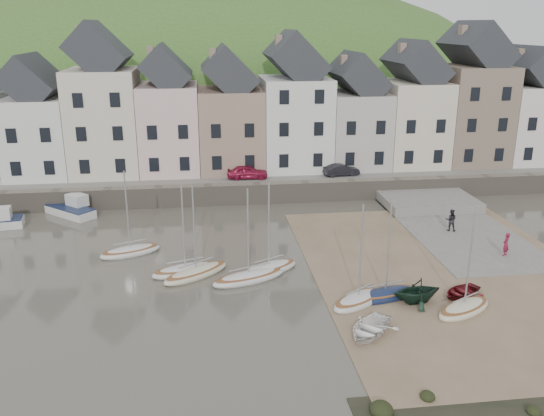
{
  "coord_description": "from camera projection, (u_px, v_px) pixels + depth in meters",
  "views": [
    {
      "loc": [
        -4.86,
        -32.51,
        15.59
      ],
      "look_at": [
        0.0,
        6.0,
        3.0
      ],
      "focal_mm": 37.74,
      "sensor_mm": 36.0,
      "label": 1
    }
  ],
  "objects": [
    {
      "name": "sailboat_7",
      "position": [
        464.0,
        308.0,
        32.2
      ],
      "size": [
        4.23,
        3.22,
        6.32
      ],
      "color": "beige",
      "rests_on": "ground"
    },
    {
      "name": "quay_street",
      "position": [
        253.0,
        176.0,
        54.94
      ],
      "size": [
        70.0,
        7.0,
        0.1
      ],
      "primitive_type": "cube",
      "color": "slate",
      "rests_on": "quay_land"
    },
    {
      "name": "quay_land",
      "position": [
        244.0,
        158.0,
        66.04
      ],
      "size": [
        90.0,
        30.0,
        1.5
      ],
      "primitive_type": "cube",
      "color": "#395D25",
      "rests_on": "ground"
    },
    {
      "name": "ground",
      "position": [
        284.0,
        282.0,
        36.07
      ],
      "size": [
        160.0,
        160.0,
        0.0
      ],
      "primitive_type": "plane",
      "color": "#4B463B",
      "rests_on": "ground"
    },
    {
      "name": "townhouse_terrace",
      "position": [
        267.0,
        110.0,
        56.67
      ],
      "size": [
        61.05,
        8.0,
        13.93
      ],
      "color": "white",
      "rests_on": "quay_land"
    },
    {
      "name": "motorboat_2",
      "position": [
        72.0,
        208.0,
        48.54
      ],
      "size": [
        4.69,
        4.5,
        1.7
      ],
      "color": "silver",
      "rests_on": "ground"
    },
    {
      "name": "seawall",
      "position": [
        257.0,
        193.0,
        51.83
      ],
      "size": [
        70.0,
        1.2,
        1.8
      ],
      "primitive_type": "cube",
      "color": "slate",
      "rests_on": "ground"
    },
    {
      "name": "sailboat_2",
      "position": [
        196.0,
        273.0,
        36.82
      ],
      "size": [
        4.82,
        4.02,
        6.32
      ],
      "color": "beige",
      "rests_on": "ground"
    },
    {
      "name": "sailboat_6",
      "position": [
        358.0,
        300.0,
        33.17
      ],
      "size": [
        4.11,
        3.45,
        6.32
      ],
      "color": "silver",
      "rests_on": "ground"
    },
    {
      "name": "sailboat_4",
      "position": [
        249.0,
        277.0,
        36.16
      ],
      "size": [
        5.15,
        3.13,
        6.32
      ],
      "color": "silver",
      "rests_on": "ground"
    },
    {
      "name": "sailboat_5",
      "position": [
        385.0,
        294.0,
        33.87
      ],
      "size": [
        4.78,
        2.65,
        6.32
      ],
      "color": "#142041",
      "rests_on": "ground"
    },
    {
      "name": "sailboat_1",
      "position": [
        185.0,
        270.0,
        37.2
      ],
      "size": [
        4.71,
        2.76,
        6.32
      ],
      "color": "silver",
      "rests_on": "ground"
    },
    {
      "name": "sailboat_3",
      "position": [
        269.0,
        268.0,
        37.46
      ],
      "size": [
        4.42,
        3.26,
        6.32
      ],
      "color": "silver",
      "rests_on": "ground"
    },
    {
      "name": "car_left",
      "position": [
        247.0,
        172.0,
        53.7
      ],
      "size": [
        3.85,
        1.66,
        1.3
      ],
      "primitive_type": "imported",
      "rotation": [
        0.0,
        0.0,
        1.54
      ],
      "color": "maroon",
      "rests_on": "quay_street"
    },
    {
      "name": "person_red",
      "position": [
        506.0,
        244.0,
        39.67
      ],
      "size": [
        0.72,
        0.69,
        1.67
      ],
      "primitive_type": "imported",
      "rotation": [
        0.0,
        0.0,
        3.82
      ],
      "color": "maroon",
      "rests_on": "slipway"
    },
    {
      "name": "slipway",
      "position": [
        456.0,
        228.0,
        45.39
      ],
      "size": [
        8.0,
        18.0,
        0.12
      ],
      "primitive_type": "cube",
      "color": "slate",
      "rests_on": "ground"
    },
    {
      "name": "rowboat_white",
      "position": [
        369.0,
        328.0,
        29.81
      ],
      "size": [
        4.06,
        4.14,
        0.7
      ],
      "primitive_type": "imported",
      "rotation": [
        0.0,
        0.0,
        -0.73
      ],
      "color": "white",
      "rests_on": "beach"
    },
    {
      "name": "car_right",
      "position": [
        341.0,
        170.0,
        54.81
      ],
      "size": [
        3.55,
        1.58,
        1.13
      ],
      "primitive_type": "imported",
      "rotation": [
        0.0,
        0.0,
        1.69
      ],
      "color": "black",
      "rests_on": "quay_street"
    },
    {
      "name": "rowboat_green",
      "position": [
        417.0,
        290.0,
        33.11
      ],
      "size": [
        3.19,
        2.85,
        1.52
      ],
      "primitive_type": "imported",
      "rotation": [
        0.0,
        0.0,
        -1.44
      ],
      "color": "black",
      "rests_on": "beach"
    },
    {
      "name": "hillside",
      "position": [
        204.0,
        229.0,
        97.65
      ],
      "size": [
        134.4,
        84.0,
        84.0
      ],
      "color": "#395D25",
      "rests_on": "ground"
    },
    {
      "name": "sailboat_0",
      "position": [
        130.0,
        251.0,
        40.3
      ],
      "size": [
        4.57,
        3.01,
        6.32
      ],
      "color": "silver",
      "rests_on": "ground"
    },
    {
      "name": "person_dark",
      "position": [
        451.0,
        220.0,
        44.43
      ],
      "size": [
        1.03,
        0.93,
        1.75
      ],
      "primitive_type": "imported",
      "rotation": [
        0.0,
        0.0,
        2.76
      ],
      "color": "black",
      "rests_on": "slipway"
    },
    {
      "name": "beach",
      "position": [
        450.0,
        273.0,
        37.37
      ],
      "size": [
        18.0,
        26.0,
        0.06
      ],
      "primitive_type": "cube",
      "color": "brown",
      "rests_on": "ground"
    },
    {
      "name": "rowboat_red",
      "position": [
        461.0,
        291.0,
        34.07
      ],
      "size": [
        3.3,
        2.96,
        0.56
      ],
      "primitive_type": "imported",
      "rotation": [
        0.0,
        0.0,
        -1.1
      ],
      "color": "maroon",
      "rests_on": "beach"
    }
  ]
}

